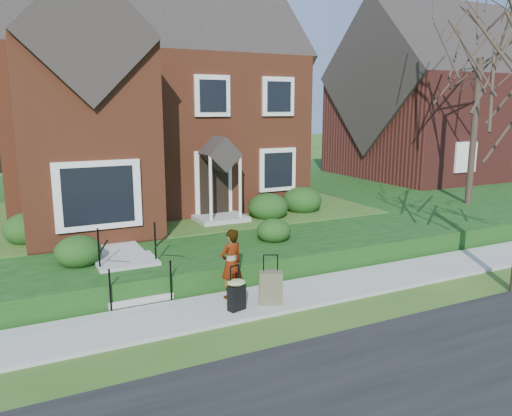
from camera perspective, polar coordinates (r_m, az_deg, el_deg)
ground at (r=11.26m, az=0.89°, el=-10.69°), size 120.00×120.00×0.00m
sidewalk at (r=11.25m, az=0.89°, el=-10.50°), size 60.00×1.60×0.08m
terrace at (r=22.35m, az=-2.78°, el=1.27°), size 44.00×20.00×0.60m
walkway at (r=14.90m, az=-16.75°, el=-3.09°), size 1.20×6.00×0.06m
main_house at (r=19.45m, az=-13.12°, el=14.16°), size 10.40×10.20×9.40m
neighbour_house at (r=29.05m, az=19.86°, el=12.77°), size 9.40×8.00×9.20m
front_steps at (r=11.96m, az=-14.09°, el=-7.28°), size 1.40×2.02×1.50m
foundation_shrubs at (r=15.36m, az=-6.15°, el=-0.66°), size 10.24×4.18×0.98m
woman at (r=11.06m, az=-2.84°, el=-6.37°), size 0.65×0.51×1.57m
suitcase_black at (r=10.52m, az=-2.23°, el=-9.68°), size 0.47×0.42×0.96m
suitcase_olive at (r=10.84m, az=1.68°, el=-9.08°), size 0.57×0.46×1.08m
tree_gap at (r=20.70m, az=24.37°, el=16.78°), size 5.92×5.92×8.46m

